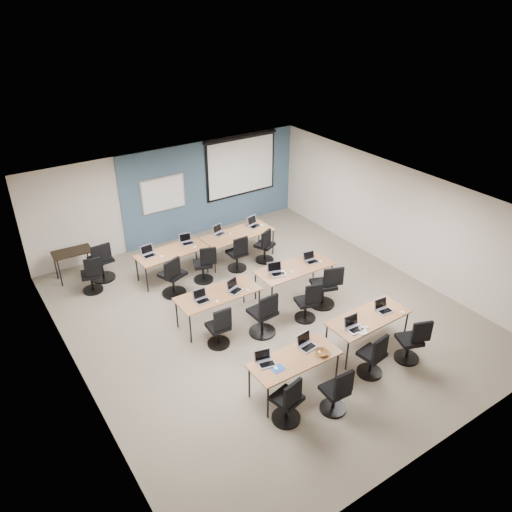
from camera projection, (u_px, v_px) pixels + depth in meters
floor at (264, 314)px, 11.18m from camera, size 8.00×9.00×0.02m
ceiling at (265, 203)px, 9.86m from camera, size 8.00×9.00×0.02m
wall_back at (172, 195)px, 13.79m from camera, size 8.00×0.04×2.70m
wall_front at (440, 389)px, 7.25m from camera, size 8.00×0.04×2.70m
wall_left at (74, 326)px, 8.58m from camera, size 0.04×9.00×2.70m
wall_right at (396, 218)px, 12.46m from camera, size 0.04×9.00×2.70m
blue_accent_panel at (212, 186)px, 14.37m from camera, size 5.50×0.04×2.70m
whiteboard at (163, 194)px, 13.54m from camera, size 1.28×0.03×0.98m
projector_screen at (241, 163)px, 14.53m from camera, size 2.40×0.10×1.82m
training_table_front_left at (295, 360)px, 8.80m from camera, size 1.67×0.69×0.73m
training_table_front_right at (368, 319)px, 9.87m from camera, size 1.73×0.72×0.73m
training_table_mid_left at (218, 295)px, 10.61m from camera, size 1.81×0.75×0.73m
training_table_mid_right at (295, 269)px, 11.56m from camera, size 1.86×0.78×0.73m
training_table_back_left at (172, 253)px, 12.25m from camera, size 1.75×0.73×0.73m
training_table_back_right at (238, 235)px, 13.10m from camera, size 1.92×0.80×0.73m
laptop_0 at (265, 360)px, 8.64m from camera, size 0.30×0.26×0.23m
mouse_0 at (276, 368)px, 8.54m from camera, size 0.07×0.10×0.03m
task_chair_0 at (288, 404)px, 8.27m from camera, size 0.50×0.50×0.98m
laptop_1 at (306, 344)px, 9.04m from camera, size 0.32×0.27×0.24m
mouse_1 at (319, 352)px, 8.91m from camera, size 0.09×0.11×0.03m
task_chair_1 at (336, 394)px, 8.48m from camera, size 0.47×0.47×0.95m
laptop_2 at (354, 326)px, 9.50m from camera, size 0.33×0.28×0.25m
mouse_2 at (367, 327)px, 9.54m from camera, size 0.07×0.10×0.03m
task_chair_2 at (373, 358)px, 9.27m from camera, size 0.48×0.48×0.97m
laptop_3 at (383, 308)px, 10.02m from camera, size 0.31×0.26×0.24m
mouse_3 at (403, 312)px, 9.96m from camera, size 0.08×0.11×0.03m
task_chair_3 at (412, 344)px, 9.64m from camera, size 0.51×0.49×0.97m
laptop_4 at (201, 298)px, 10.33m from camera, size 0.30×0.26×0.23m
mouse_4 at (217, 301)px, 10.30m from camera, size 0.08×0.10×0.03m
task_chair_4 at (219, 330)px, 10.03m from camera, size 0.47×0.47×0.95m
laptop_5 at (234, 288)px, 10.66m from camera, size 0.33×0.28×0.25m
mouse_5 at (248, 290)px, 10.68m from camera, size 0.08×0.10×0.03m
task_chair_5 at (264, 317)px, 10.34m from camera, size 0.57×0.57×1.04m
laptop_6 at (277, 271)px, 11.27m from camera, size 0.34×0.29×0.26m
mouse_6 at (292, 272)px, 11.34m from camera, size 0.08×0.11×0.04m
task_chair_6 at (308, 305)px, 10.81m from camera, size 0.47×0.47×0.96m
laptop_7 at (311, 259)px, 11.75m from camera, size 0.31×0.26×0.24m
mouse_7 at (321, 262)px, 11.75m from camera, size 0.07×0.11×0.04m
task_chair_7 at (325, 289)px, 11.26m from camera, size 0.60×0.58×1.05m
laptop_8 at (148, 253)px, 12.01m from camera, size 0.32×0.27×0.24m
mouse_8 at (162, 256)px, 11.98m from camera, size 0.08×0.11×0.03m
task_chair_8 at (173, 279)px, 11.64m from camera, size 0.60×0.57×1.05m
laptop_9 at (187, 241)px, 12.57m from camera, size 0.31×0.27×0.24m
mouse_9 at (195, 247)px, 12.40m from camera, size 0.07×0.10×0.03m
task_chair_9 at (204, 267)px, 12.20m from camera, size 0.51×0.49×0.97m
laptop_10 at (219, 232)px, 13.03m from camera, size 0.30×0.26×0.23m
mouse_10 at (230, 234)px, 13.02m from camera, size 0.06×0.09×0.03m
task_chair_10 at (238, 256)px, 12.68m from camera, size 0.49×0.49×0.98m
laptop_11 at (254, 224)px, 13.44m from camera, size 0.34×0.29×0.26m
mouse_11 at (262, 225)px, 13.48m from camera, size 0.08×0.11×0.04m
task_chair_11 at (265, 248)px, 13.06m from camera, size 0.52×0.49×0.97m
blue_mousepad at (278, 369)px, 8.54m from camera, size 0.23×0.20×0.01m
snack_bowl at (322, 353)px, 8.86m from camera, size 0.28×0.28×0.06m
snack_plate at (362, 332)px, 9.43m from camera, size 0.20×0.20×0.01m
coffee_cup at (360, 329)px, 9.45m from camera, size 0.06×0.06×0.05m
utility_table at (72, 255)px, 12.22m from camera, size 0.93×0.51×0.75m
spare_chair_a at (102, 264)px, 12.24m from camera, size 0.58×0.58×1.05m
spare_chair_b at (92, 278)px, 11.79m from camera, size 0.48×0.48×0.96m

